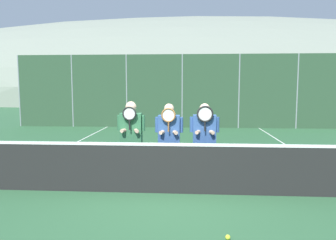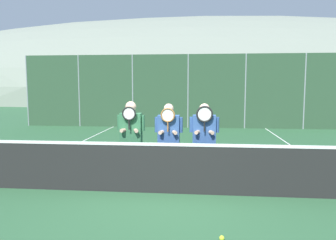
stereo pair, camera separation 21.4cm
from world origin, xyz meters
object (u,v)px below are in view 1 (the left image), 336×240
Objects in this scene: car_center at (289,106)px; car_far_left at (109,105)px; player_center_left at (169,137)px; player_leftmost at (131,135)px; tennis_ball_on_court at (228,237)px; player_center_right at (204,136)px; car_left_of_center at (197,105)px.

car_far_left is at bearing 179.43° from car_center.
player_leftmost is at bearing -179.44° from player_center_left.
tennis_ball_on_court is at bearing -68.41° from player_center_left.
car_left_of_center is at bearing 89.53° from player_center_right.
player_center_left is 13.60m from car_center.
player_center_left reaches higher than car_center.
player_center_left is at bearing -175.52° from player_center_right.
player_center_right is at bearing 4.48° from player_center_left.
car_far_left is (-4.35, 12.32, -0.10)m from player_center_left.
car_center is (5.14, -0.33, -0.04)m from car_left_of_center.
car_far_left is at bearing 109.79° from tennis_ball_on_court.
tennis_ball_on_court is (1.72, -2.37, -1.00)m from player_leftmost.
player_center_left is 12.58m from car_left_of_center.
player_center_right is at bearing -67.53° from car_far_left.
player_center_left is at bearing -93.77° from car_left_of_center.
player_center_right is 24.79× the size of tennis_ball_on_court.
car_left_of_center reaches higher than tennis_ball_on_court.
car_far_left reaches higher than tennis_ball_on_court.
car_far_left is at bearing 109.44° from player_center_left.
car_left_of_center reaches higher than player_leftmost.
player_center_left is (0.78, 0.01, -0.04)m from player_leftmost.
car_left_of_center reaches higher than player_center_right.
player_center_left is 24.72× the size of tennis_ball_on_court.
player_center_right reaches higher than car_center.
car_left_of_center is at bearing 90.45° from tennis_ball_on_court.
player_center_right is 2.63m from tennis_ball_on_court.
car_far_left is at bearing 112.47° from player_center_right.
player_center_left is at bearing 0.56° from player_leftmost.
car_far_left reaches higher than car_center.
car_center is at bearing 66.70° from player_center_right.
car_far_left is 15.65m from tennis_ball_on_court.
player_center_right is 13.25m from car_center.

